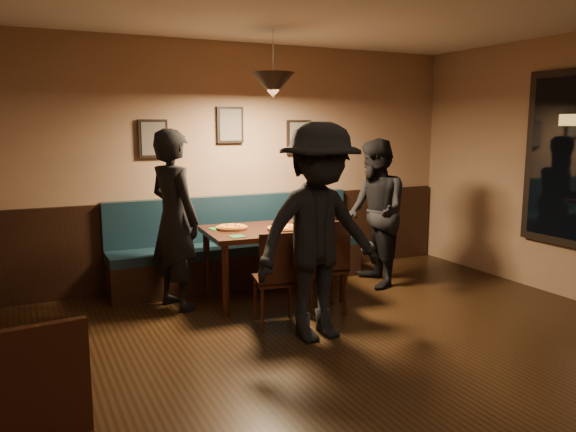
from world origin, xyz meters
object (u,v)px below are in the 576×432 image
(dining_table, at_px, (274,263))
(chair_near_left, at_px, (277,277))
(tabasco_bottle, at_px, (318,219))
(diner_front, at_px, (319,233))
(chair_near_right, at_px, (322,265))
(booth_bench, at_px, (240,242))
(diner_right, at_px, (375,213))
(diner_left, at_px, (175,220))
(soda_glass, at_px, (336,220))

(dining_table, height_order, chair_near_left, chair_near_left)
(tabasco_bottle, bearing_deg, diner_front, -118.63)
(chair_near_right, bearing_deg, chair_near_left, -157.04)
(dining_table, bearing_deg, chair_near_left, -108.43)
(booth_bench, bearing_deg, chair_near_right, -73.28)
(booth_bench, xyz_separation_m, diner_right, (1.38, -0.72, 0.35))
(diner_right, xyz_separation_m, diner_front, (-1.37, -1.15, 0.09))
(chair_near_right, bearing_deg, diner_left, 157.70)
(dining_table, bearing_deg, tabasco_bottle, -0.22)
(dining_table, xyz_separation_m, diner_front, (-0.12, -1.20, 0.55))
(chair_near_left, height_order, diner_right, diner_right)
(booth_bench, distance_m, soda_glass, 1.24)
(soda_glass, relative_size, tabasco_bottle, 1.32)
(diner_left, xyz_separation_m, soda_glass, (1.63, -0.43, -0.05))
(booth_bench, distance_m, diner_left, 1.10)
(diner_left, distance_m, diner_right, 2.28)
(diner_front, distance_m, tabasco_bottle, 1.33)
(diner_front, xyz_separation_m, soda_glass, (0.73, 0.94, -0.08))
(diner_front, bearing_deg, dining_table, 79.43)
(chair_near_left, relative_size, soda_glass, 5.45)
(diner_front, relative_size, soda_glass, 11.30)
(diner_right, height_order, tabasco_bottle, diner_right)
(dining_table, distance_m, soda_glass, 0.81)
(dining_table, height_order, tabasco_bottle, tabasco_bottle)
(dining_table, xyz_separation_m, soda_glass, (0.61, -0.27, 0.47))
(diner_left, distance_m, tabasco_bottle, 1.55)
(diner_right, height_order, soda_glass, diner_right)
(booth_bench, relative_size, dining_table, 2.08)
(diner_front, xyz_separation_m, tabasco_bottle, (0.64, 1.16, -0.10))
(dining_table, distance_m, chair_near_right, 0.66)
(dining_table, xyz_separation_m, chair_near_left, (-0.31, -0.74, 0.07))
(dining_table, height_order, diner_right, diner_right)
(booth_bench, xyz_separation_m, soda_glass, (0.74, -0.94, 0.35))
(soda_glass, bearing_deg, chair_near_right, -136.34)
(diner_left, height_order, soda_glass, diner_left)
(chair_near_left, xyz_separation_m, diner_right, (1.56, 0.70, 0.40))
(chair_near_right, distance_m, tabasco_bottle, 0.72)
(diner_right, bearing_deg, chair_near_right, -45.67)
(dining_table, bearing_deg, diner_front, -91.52)
(chair_near_left, height_order, soda_glass, soda_glass)
(dining_table, distance_m, diner_front, 1.33)
(diner_left, relative_size, soda_glass, 10.94)
(chair_near_right, relative_size, tabasco_bottle, 7.55)
(chair_near_left, relative_size, diner_front, 0.48)
(dining_table, xyz_separation_m, tabasco_bottle, (0.52, -0.04, 0.45))
(booth_bench, xyz_separation_m, dining_table, (0.13, -0.67, -0.11))
(diner_right, relative_size, soda_glass, 10.26)
(dining_table, bearing_deg, diner_left, 174.76)
(diner_right, bearing_deg, diner_front, -34.69)
(soda_glass, xyz_separation_m, tabasco_bottle, (-0.09, 0.23, -0.02))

